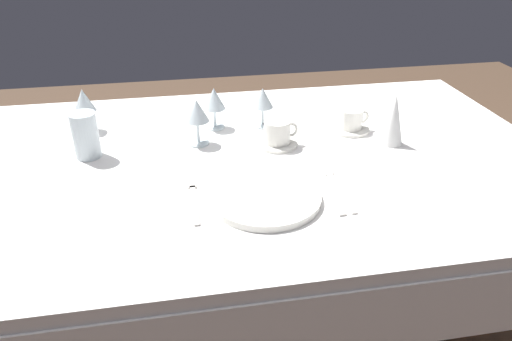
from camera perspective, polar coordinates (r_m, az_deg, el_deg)
ground_plane at (r=1.88m, az=-0.62°, el=-18.83°), size 6.00×6.00×0.00m
dining_table at (r=1.46m, az=-0.76°, el=-1.21°), size 1.80×1.11×0.74m
dinner_plate at (r=1.21m, az=1.00°, el=-3.17°), size 0.28×0.28×0.02m
fork_outer at (r=1.23m, az=-7.27°, el=-3.32°), size 0.02×0.21×0.00m
dinner_knife at (r=1.26m, az=8.45°, el=-2.52°), size 0.02×0.23×0.00m
spoon_soup at (r=1.29m, az=9.35°, el=-1.61°), size 0.03×0.22×0.01m
saucer_left at (r=1.61m, az=10.91°, el=4.79°), size 0.12×0.12×0.01m
coffee_cup_left at (r=1.60m, az=11.09°, el=5.98°), size 0.10×0.08×0.06m
saucer_right at (r=1.49m, az=2.45°, el=3.15°), size 0.12×0.12×0.01m
coffee_cup_right at (r=1.47m, az=2.55°, el=4.57°), size 0.10×0.08×0.07m
wine_glass_centre at (r=1.58m, az=-4.91°, el=8.16°), size 0.07×0.07×0.14m
wine_glass_left at (r=1.64m, az=-19.48°, el=7.51°), size 0.07×0.07×0.14m
wine_glass_right at (r=1.59m, az=0.78°, el=8.21°), size 0.07×0.07×0.13m
wine_glass_far at (r=1.47m, az=-6.92°, el=6.71°), size 0.07×0.07×0.14m
drink_tumbler at (r=1.48m, az=-19.25°, el=3.64°), size 0.08×0.08×0.13m
napkin_folded at (r=1.53m, az=15.76°, el=5.78°), size 0.07×0.07×0.16m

